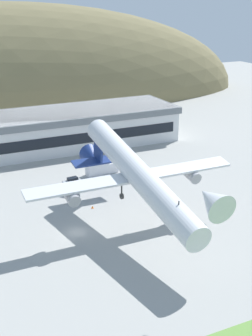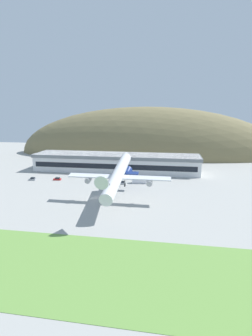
% 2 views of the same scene
% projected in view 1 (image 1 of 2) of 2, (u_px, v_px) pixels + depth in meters
% --- Properties ---
extents(ground_plane, '(368.14, 368.14, 0.00)m').
position_uv_depth(ground_plane, '(77.00, 232.00, 88.51)').
color(ground_plane, '#9E9E99').
extents(hill_backdrop, '(223.92, 69.26, 80.36)m').
position_uv_depth(hill_backdrop, '(3.00, 103.00, 193.99)').
color(hill_backdrop, olive).
rests_on(hill_backdrop, ground_plane).
extents(terminal_building, '(101.44, 20.94, 10.58)m').
position_uv_depth(terminal_building, '(7.00, 133.00, 130.49)').
color(terminal_building, silver).
rests_on(terminal_building, ground_plane).
extents(cargo_airplane, '(41.74, 51.52, 13.53)m').
position_uv_depth(cargo_airplane, '(136.00, 174.00, 86.24)').
color(cargo_airplane, silver).
extents(service_car_1, '(4.52, 2.14, 1.55)m').
position_uv_depth(service_car_1, '(72.00, 181.00, 111.23)').
color(service_car_1, '#999EA3').
rests_on(service_car_1, ground_plane).
extents(fuel_truck, '(8.41, 3.00, 2.96)m').
position_uv_depth(fuel_truck, '(102.00, 168.00, 117.25)').
color(fuel_truck, silver).
rests_on(fuel_truck, ground_plane).
extents(traffic_cone_0, '(0.52, 0.52, 0.58)m').
position_uv_depth(traffic_cone_0, '(92.00, 207.00, 98.52)').
color(traffic_cone_0, orange).
rests_on(traffic_cone_0, ground_plane).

